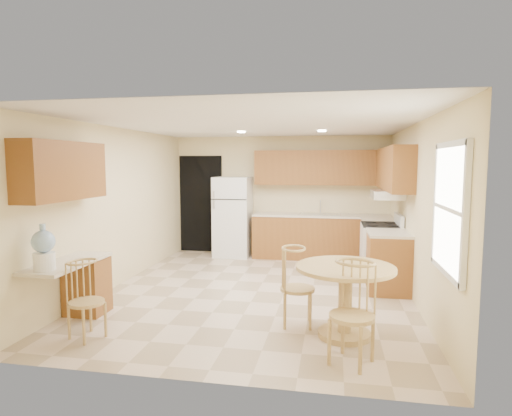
% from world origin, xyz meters
% --- Properties ---
extents(floor, '(5.50, 5.50, 0.00)m').
position_xyz_m(floor, '(0.00, 0.00, 0.00)').
color(floor, '#CBB093').
rests_on(floor, ground).
extents(ceiling, '(4.50, 5.50, 0.02)m').
position_xyz_m(ceiling, '(0.00, 0.00, 2.50)').
color(ceiling, white).
rests_on(ceiling, wall_back).
extents(wall_back, '(4.50, 0.02, 2.50)m').
position_xyz_m(wall_back, '(0.00, 2.75, 1.25)').
color(wall_back, beige).
rests_on(wall_back, floor).
extents(wall_front, '(4.50, 0.02, 2.50)m').
position_xyz_m(wall_front, '(0.00, -2.75, 1.25)').
color(wall_front, beige).
rests_on(wall_front, floor).
extents(wall_left, '(0.02, 5.50, 2.50)m').
position_xyz_m(wall_left, '(-2.25, 0.00, 1.25)').
color(wall_left, beige).
rests_on(wall_left, floor).
extents(wall_right, '(0.02, 5.50, 2.50)m').
position_xyz_m(wall_right, '(2.25, 0.00, 1.25)').
color(wall_right, beige).
rests_on(wall_right, floor).
extents(doorway, '(0.90, 0.02, 2.10)m').
position_xyz_m(doorway, '(-1.75, 2.73, 1.05)').
color(doorway, black).
rests_on(doorway, floor).
extents(base_cab_back, '(2.75, 0.60, 0.87)m').
position_xyz_m(base_cab_back, '(0.88, 2.45, 0.43)').
color(base_cab_back, brown).
rests_on(base_cab_back, floor).
extents(counter_back, '(2.75, 0.63, 0.04)m').
position_xyz_m(counter_back, '(0.88, 2.45, 0.89)').
color(counter_back, beige).
rests_on(counter_back, base_cab_back).
extents(base_cab_right_a, '(0.60, 0.59, 0.87)m').
position_xyz_m(base_cab_right_a, '(1.95, 1.85, 0.43)').
color(base_cab_right_a, brown).
rests_on(base_cab_right_a, floor).
extents(counter_right_a, '(0.63, 0.59, 0.04)m').
position_xyz_m(counter_right_a, '(1.95, 1.85, 0.89)').
color(counter_right_a, beige).
rests_on(counter_right_a, base_cab_right_a).
extents(base_cab_right_b, '(0.60, 0.80, 0.87)m').
position_xyz_m(base_cab_right_b, '(1.95, 0.40, 0.43)').
color(base_cab_right_b, brown).
rests_on(base_cab_right_b, floor).
extents(counter_right_b, '(0.63, 0.80, 0.04)m').
position_xyz_m(counter_right_b, '(1.95, 0.40, 0.89)').
color(counter_right_b, beige).
rests_on(counter_right_b, base_cab_right_b).
extents(upper_cab_back, '(2.75, 0.33, 0.70)m').
position_xyz_m(upper_cab_back, '(0.88, 2.58, 1.85)').
color(upper_cab_back, brown).
rests_on(upper_cab_back, wall_back).
extents(upper_cab_right, '(0.33, 2.42, 0.70)m').
position_xyz_m(upper_cab_right, '(2.08, 1.21, 1.85)').
color(upper_cab_right, brown).
rests_on(upper_cab_right, wall_right).
extents(upper_cab_left, '(0.33, 1.40, 0.70)m').
position_xyz_m(upper_cab_left, '(-2.08, -1.60, 1.85)').
color(upper_cab_left, brown).
rests_on(upper_cab_left, wall_left).
extents(sink, '(0.78, 0.44, 0.01)m').
position_xyz_m(sink, '(0.85, 2.45, 0.91)').
color(sink, silver).
rests_on(sink, counter_back).
extents(range_hood, '(0.50, 0.76, 0.14)m').
position_xyz_m(range_hood, '(2.00, 1.18, 1.42)').
color(range_hood, silver).
rests_on(range_hood, upper_cab_right).
extents(desk_pedestal, '(0.48, 0.42, 0.72)m').
position_xyz_m(desk_pedestal, '(-2.00, -1.32, 0.36)').
color(desk_pedestal, brown).
rests_on(desk_pedestal, floor).
extents(desk_top, '(0.50, 1.20, 0.04)m').
position_xyz_m(desk_top, '(-2.00, -1.70, 0.75)').
color(desk_top, beige).
rests_on(desk_top, desk_pedestal).
extents(window, '(0.06, 1.12, 1.30)m').
position_xyz_m(window, '(2.23, -1.85, 1.50)').
color(window, white).
rests_on(window, wall_right).
extents(can_light_a, '(0.14, 0.14, 0.02)m').
position_xyz_m(can_light_a, '(-0.50, 1.20, 2.48)').
color(can_light_a, white).
rests_on(can_light_a, ceiling).
extents(can_light_b, '(0.14, 0.14, 0.02)m').
position_xyz_m(can_light_b, '(0.90, 1.20, 2.48)').
color(can_light_b, white).
rests_on(can_light_b, ceiling).
extents(refrigerator, '(0.73, 0.71, 1.66)m').
position_xyz_m(refrigerator, '(-0.95, 2.40, 0.83)').
color(refrigerator, white).
rests_on(refrigerator, floor).
extents(stove, '(0.65, 0.76, 1.09)m').
position_xyz_m(stove, '(1.92, 1.18, 0.47)').
color(stove, white).
rests_on(stove, floor).
extents(dining_table, '(1.09, 1.09, 0.81)m').
position_xyz_m(dining_table, '(1.26, -1.49, 0.53)').
color(dining_table, tan).
rests_on(dining_table, floor).
extents(chair_table_a, '(0.41, 0.54, 0.94)m').
position_xyz_m(chair_table_a, '(0.71, -1.33, 0.57)').
color(chair_table_a, tan).
rests_on(chair_table_a, floor).
extents(chair_table_b, '(0.44, 0.49, 0.99)m').
position_xyz_m(chair_table_b, '(1.31, -2.24, 0.61)').
color(chair_table_b, tan).
rests_on(chair_table_b, floor).
extents(chair_desk, '(0.38, 0.49, 0.86)m').
position_xyz_m(chair_desk, '(-1.55, -2.13, 0.52)').
color(chair_desk, tan).
rests_on(chair_desk, floor).
extents(water_crock, '(0.25, 0.25, 0.51)m').
position_xyz_m(water_crock, '(-2.00, -2.11, 1.00)').
color(water_crock, white).
rests_on(water_crock, desk_top).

